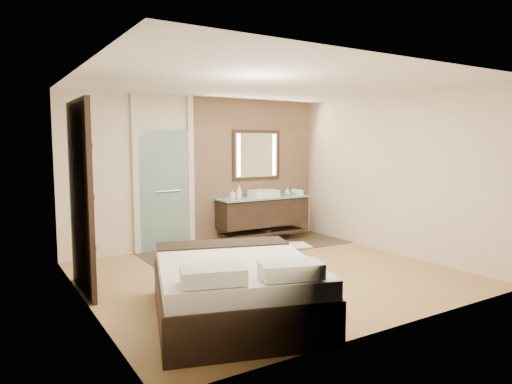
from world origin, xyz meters
TOP-DOWN VIEW (x-y plane):
  - floor at (0.00, 0.00)m, footprint 5.00×5.00m
  - tile_strip at (0.60, 1.60)m, footprint 3.80×1.30m
  - stone_wall at (1.10, 2.21)m, footprint 2.60×0.08m
  - vanity at (1.10, 1.92)m, footprint 1.85×0.55m
  - mirror_unit at (1.10, 2.16)m, footprint 1.06×0.04m
  - frosted_door at (-0.75, 2.20)m, footprint 1.10×0.12m
  - shoji_partition at (-2.43, 0.60)m, footprint 0.06×1.20m
  - bed at (-1.22, -1.16)m, footprint 2.17×2.44m
  - bath_mat at (1.27, 1.30)m, footprint 0.83×0.69m
  - waste_bin at (1.14, 1.85)m, footprint 0.23×0.23m
  - tissue_box at (1.85, 1.78)m, footprint 0.14×0.14m
  - soap_bottle_a at (0.57, 1.90)m, footprint 0.12×0.12m
  - soap_bottle_b at (0.44, 1.92)m, footprint 0.10×0.10m
  - soap_bottle_c at (1.63, 1.86)m, footprint 0.11×0.11m
  - cup at (1.92, 2.04)m, footprint 0.15×0.15m

SIDE VIEW (x-z plane):
  - floor at x=0.00m, z-range 0.00..0.00m
  - tile_strip at x=0.60m, z-range 0.00..0.01m
  - bath_mat at x=1.27m, z-range 0.01..0.03m
  - waste_bin at x=1.14m, z-range 0.00..0.24m
  - bed at x=-1.22m, z-range -0.07..0.72m
  - vanity at x=1.10m, z-range 0.14..1.02m
  - cup at x=1.92m, z-range 0.86..0.96m
  - tissue_box at x=1.85m, z-range 0.86..0.97m
  - soap_bottle_c at x=1.63m, z-range 0.86..1.01m
  - soap_bottle_b at x=0.44m, z-range 0.86..1.04m
  - soap_bottle_a at x=0.57m, z-range 0.86..1.11m
  - frosted_door at x=-0.75m, z-range -0.21..2.49m
  - shoji_partition at x=-2.43m, z-range 0.01..2.41m
  - stone_wall at x=1.10m, z-range 0.00..2.70m
  - mirror_unit at x=1.10m, z-range 1.17..2.13m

